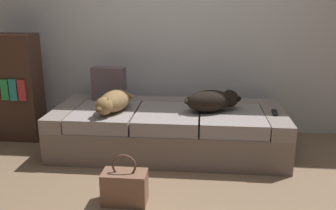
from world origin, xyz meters
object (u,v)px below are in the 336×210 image
Objects in this scene: couch at (169,130)px; bookshelf at (13,87)px; handbag at (125,187)px; dog_dark at (213,101)px; dog_tan at (113,102)px; tv_remote at (275,113)px; throw_pillow at (109,84)px.

bookshelf is at bearing 173.16° from couch.
couch is 1.01m from handbag.
handbag is (-0.64, -0.94, -0.40)m from dog_dark.
bookshelf is (-1.64, 0.20, 0.34)m from couch.
tv_remote is (1.47, 0.08, -0.09)m from dog_tan.
tv_remote reaches higher than handbag.
couch is 6.40× the size of throw_pillow.
couch is at bearing 17.37° from dog_tan.
dog_tan is at bearing -171.93° from tv_remote.
couch is 3.85× the size of dog_dark.
dog_tan is 0.96m from handbag.
dog_dark is 1.49× the size of handbag.
tv_remote is (0.98, -0.07, 0.23)m from couch.
dog_dark is 1.66× the size of throw_pillow.
couch is at bearing -6.84° from bookshelf.
bookshelf is at bearing -176.58° from throw_pillow.
tv_remote is at bearing 37.21° from handbag.
dog_dark reaches higher than dog_tan.
dog_tan is 0.44m from throw_pillow.
dog_dark is at bearing 55.83° from handbag.
bookshelf is at bearing 140.28° from handbag.
dog_tan is at bearing -70.97° from throw_pillow.
dog_dark is 0.57m from tv_remote.
dog_dark is 0.51× the size of bookshelf.
dog_tan is 0.92m from dog_dark.
tv_remote is at bearing 3.29° from dog_tan.
couch is at bearing 77.09° from handbag.
dog_tan is 0.51× the size of bookshelf.
throw_pillow is at bearing 173.29° from tv_remote.
dog_tan is 1.64× the size of throw_pillow.
dog_dark is at bearing -178.43° from tv_remote.
dog_tan is 3.72× the size of tv_remote.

